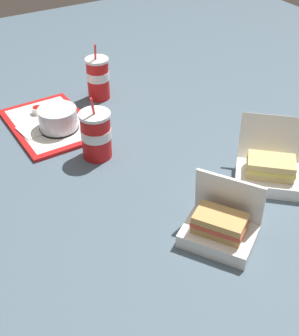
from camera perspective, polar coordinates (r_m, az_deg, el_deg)
name	(u,v)px	position (r m, az deg, el deg)	size (l,w,h in m)	color
ground_plane	(132,177)	(1.43, -2.13, -1.07)	(3.20, 3.20, 0.00)	#4C6070
food_tray	(50,124)	(1.70, -12.03, 5.23)	(0.38, 0.27, 0.01)	red
cake_container	(58,119)	(1.64, -11.09, 5.84)	(0.14, 0.14, 0.08)	black
ketchup_cup	(37,110)	(1.76, -13.51, 6.91)	(0.04, 0.04, 0.02)	white
napkin_stack	(35,129)	(1.67, -13.82, 4.64)	(0.10, 0.10, 0.00)	white
plastic_fork	(62,108)	(1.78, -10.58, 7.21)	(0.11, 0.01, 0.01)	white
clamshell_sandwich_center	(220,228)	(1.21, 8.58, -7.22)	(0.23, 0.22, 0.17)	white
clamshell_sandwich_front	(269,170)	(1.43, 14.41, -0.27)	(0.28, 0.28, 0.17)	white
soda_cup_right	(98,78)	(1.82, -6.29, 10.87)	(0.09, 0.09, 0.22)	red
soda_cup_left	(96,134)	(1.48, -6.53, 4.08)	(0.10, 0.10, 0.22)	red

